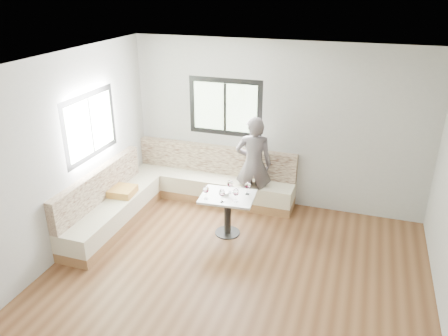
{
  "coord_description": "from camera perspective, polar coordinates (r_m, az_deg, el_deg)",
  "views": [
    {
      "loc": [
        1.36,
        -4.36,
        3.67
      ],
      "look_at": [
        -0.53,
        1.32,
        1.06
      ],
      "focal_mm": 35.0,
      "sensor_mm": 36.0,
      "label": 1
    }
  ],
  "objects": [
    {
      "name": "person",
      "position": [
        7.26,
        3.89,
        0.48
      ],
      "size": [
        0.67,
        0.52,
        1.65
      ],
      "primitive_type": "imported",
      "rotation": [
        0.0,
        0.0,
        3.36
      ],
      "color": "#534C4E",
      "rests_on": "ground"
    },
    {
      "name": "table",
      "position": [
        6.66,
        0.47,
        -4.9
      ],
      "size": [
        0.85,
        0.68,
        0.66
      ],
      "rotation": [
        0.0,
        0.0,
        0.08
      ],
      "color": "black",
      "rests_on": "ground"
    },
    {
      "name": "wine_glass_e",
      "position": [
        6.58,
        3.1,
        -2.33
      ],
      "size": [
        0.09,
        0.09,
        0.2
      ],
      "color": "white",
      "rests_on": "table"
    },
    {
      "name": "room",
      "position": [
        5.18,
        0.4,
        -2.24
      ],
      "size": [
        5.01,
        5.01,
        2.81
      ],
      "color": "brown",
      "rests_on": "ground"
    },
    {
      "name": "wine_glass_b",
      "position": [
        6.35,
        -0.27,
        -3.3
      ],
      "size": [
        0.09,
        0.09,
        0.2
      ],
      "color": "white",
      "rests_on": "table"
    },
    {
      "name": "wine_glass_c",
      "position": [
        6.36,
        1.57,
        -3.23
      ],
      "size": [
        0.09,
        0.09,
        0.2
      ],
      "color": "white",
      "rests_on": "table"
    },
    {
      "name": "wine_glass_d",
      "position": [
        6.62,
        0.81,
        -2.1
      ],
      "size": [
        0.09,
        0.09,
        0.2
      ],
      "color": "white",
      "rests_on": "table"
    },
    {
      "name": "banquette",
      "position": [
        7.46,
        -6.98,
        -3.16
      ],
      "size": [
        2.9,
        2.8,
        0.95
      ],
      "color": "#9A6C44",
      "rests_on": "ground"
    },
    {
      "name": "wine_glass_a",
      "position": [
        6.44,
        -2.38,
        -2.89
      ],
      "size": [
        0.09,
        0.09,
        0.2
      ],
      "color": "white",
      "rests_on": "table"
    },
    {
      "name": "olive_ramekin",
      "position": [
        6.6,
        0.18,
        -3.35
      ],
      "size": [
        0.1,
        0.1,
        0.04
      ],
      "color": "white",
      "rests_on": "table"
    }
  ]
}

